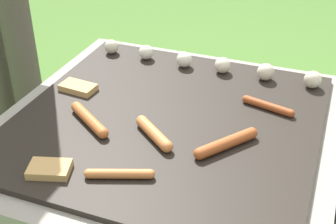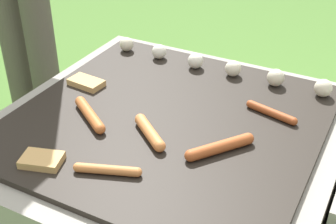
{
  "view_description": "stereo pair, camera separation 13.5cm",
  "coord_description": "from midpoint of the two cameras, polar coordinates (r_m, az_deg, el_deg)",
  "views": [
    {
      "loc": [
        0.41,
        -1.07,
        1.15
      ],
      "look_at": [
        0.0,
        0.0,
        0.44
      ],
      "focal_mm": 50.0,
      "sensor_mm": 36.0,
      "label": 1
    },
    {
      "loc": [
        0.53,
        -1.02,
        1.15
      ],
      "look_at": [
        0.0,
        0.0,
        0.44
      ],
      "focal_mm": 50.0,
      "sensor_mm": 36.0,
      "label": 2
    }
  ],
  "objects": [
    {
      "name": "sausage_back_right",
      "position": [
        1.15,
        -9.33,
        -7.57
      ],
      "size": [
        0.16,
        0.08,
        0.02
      ],
      "color": "#C6753D",
      "rests_on": "grill"
    },
    {
      "name": "grill",
      "position": [
        1.49,
        -2.62,
        -7.64
      ],
      "size": [
        0.97,
        0.97,
        0.42
      ],
      "color": "gray",
      "rests_on": "ground_plane"
    },
    {
      "name": "sausage_back_center",
      "position": [
        1.23,
        4.03,
        -3.91
      ],
      "size": [
        0.14,
        0.17,
        0.03
      ],
      "color": "#A34C23",
      "rests_on": "grill"
    },
    {
      "name": "sausage_front_center",
      "position": [
        1.27,
        -4.77,
        -2.7
      ],
      "size": [
        0.14,
        0.12,
        0.03
      ],
      "color": "#C6753D",
      "rests_on": "grill"
    },
    {
      "name": "sausage_mid_right",
      "position": [
        1.41,
        9.44,
        0.63
      ],
      "size": [
        0.16,
        0.06,
        0.02
      ],
      "color": "#93421E",
      "rests_on": "grill"
    },
    {
      "name": "ground_plane",
      "position": [
        1.63,
        -2.44,
        -13.25
      ],
      "size": [
        14.0,
        14.0,
        0.0
      ],
      "primitive_type": "plane",
      "color": "#47702D"
    },
    {
      "name": "bread_slice_left",
      "position": [
        1.21,
        -17.41,
        -6.77
      ],
      "size": [
        0.12,
        0.1,
        0.02
      ],
      "color": "tan",
      "rests_on": "grill"
    },
    {
      "name": "sausage_front_left",
      "position": [
        1.36,
        -12.42,
        -0.98
      ],
      "size": [
        0.17,
        0.13,
        0.03
      ],
      "color": "#B7602D",
      "rests_on": "grill"
    },
    {
      "name": "bread_slice_center",
      "position": [
        1.54,
        -13.4,
        2.86
      ],
      "size": [
        0.12,
        0.07,
        0.02
      ],
      "color": "tan",
      "rests_on": "grill"
    },
    {
      "name": "mushroom_row",
      "position": [
        1.62,
        2.81,
        5.91
      ],
      "size": [
        0.78,
        0.06,
        0.06
      ],
      "color": "beige",
      "rests_on": "grill"
    }
  ]
}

